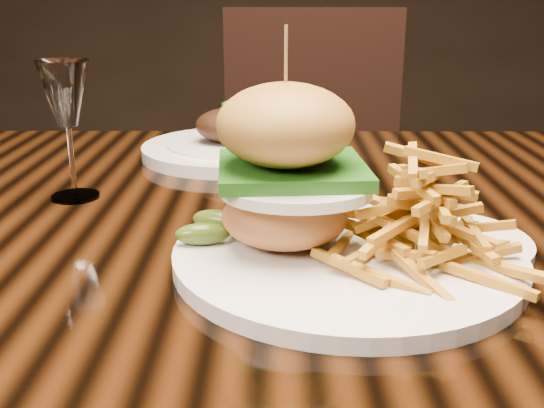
{
  "coord_description": "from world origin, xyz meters",
  "views": [
    {
      "loc": [
        0.01,
        -0.67,
        0.99
      ],
      "look_at": [
        0.01,
        -0.14,
        0.81
      ],
      "focal_mm": 42.0,
      "sensor_mm": 36.0,
      "label": 1
    }
  ],
  "objects_px": {
    "far_dish": "(230,145)",
    "chair_far": "(312,176)",
    "dining_table": "(267,277)",
    "burger_plate": "(347,203)",
    "wine_glass": "(66,99)"
  },
  "relations": [
    {
      "from": "far_dish",
      "to": "chair_far",
      "type": "relative_size",
      "value": 0.28
    },
    {
      "from": "dining_table",
      "to": "far_dish",
      "type": "bearing_deg",
      "value": 102.58
    },
    {
      "from": "far_dish",
      "to": "chair_far",
      "type": "xyz_separation_m",
      "value": [
        0.16,
        0.62,
        -0.23
      ]
    },
    {
      "from": "dining_table",
      "to": "burger_plate",
      "type": "xyz_separation_m",
      "value": [
        0.07,
        -0.13,
        0.14
      ]
    },
    {
      "from": "chair_far",
      "to": "dining_table",
      "type": "bearing_deg",
      "value": -95.48
    },
    {
      "from": "burger_plate",
      "to": "far_dish",
      "type": "relative_size",
      "value": 1.21
    },
    {
      "from": "wine_glass",
      "to": "chair_far",
      "type": "relative_size",
      "value": 0.17
    },
    {
      "from": "burger_plate",
      "to": "wine_glass",
      "type": "xyz_separation_m",
      "value": [
        -0.31,
        0.19,
        0.06
      ]
    },
    {
      "from": "wine_glass",
      "to": "far_dish",
      "type": "xyz_separation_m",
      "value": [
        0.17,
        0.21,
        -0.1
      ]
    },
    {
      "from": "burger_plate",
      "to": "wine_glass",
      "type": "relative_size",
      "value": 1.95
    },
    {
      "from": "far_dish",
      "to": "burger_plate",
      "type": "bearing_deg",
      "value": -71.42
    },
    {
      "from": "dining_table",
      "to": "burger_plate",
      "type": "bearing_deg",
      "value": -60.58
    },
    {
      "from": "dining_table",
      "to": "chair_far",
      "type": "bearing_deg",
      "value": 83.41
    },
    {
      "from": "wine_glass",
      "to": "chair_far",
      "type": "height_order",
      "value": "chair_far"
    },
    {
      "from": "far_dish",
      "to": "chair_far",
      "type": "height_order",
      "value": "chair_far"
    }
  ]
}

